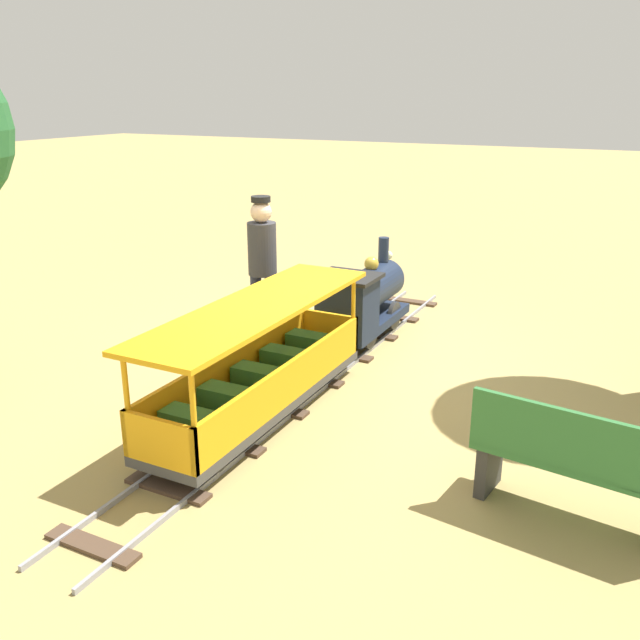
{
  "coord_description": "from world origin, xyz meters",
  "views": [
    {
      "loc": [
        2.81,
        -5.71,
        2.63
      ],
      "look_at": [
        0.0,
        -0.19,
        0.55
      ],
      "focal_mm": 38.32,
      "sensor_mm": 36.0,
      "label": 1
    }
  ],
  "objects_px": {
    "conductor_person": "(262,260)",
    "park_bench": "(576,463)",
    "locomotive": "(363,299)",
    "passenger_car": "(260,372)"
  },
  "relations": [
    {
      "from": "conductor_person",
      "to": "park_bench",
      "type": "xyz_separation_m",
      "value": [
        3.42,
        -1.85,
        -0.54
      ]
    },
    {
      "from": "locomotive",
      "to": "conductor_person",
      "type": "distance_m",
      "value": 1.18
    },
    {
      "from": "conductor_person",
      "to": "park_bench",
      "type": "relative_size",
      "value": 1.21
    },
    {
      "from": "passenger_car",
      "to": "conductor_person",
      "type": "xyz_separation_m",
      "value": [
        -0.89,
        1.51,
        0.53
      ]
    },
    {
      "from": "locomotive",
      "to": "park_bench",
      "type": "distance_m",
      "value": 3.53
    },
    {
      "from": "passenger_car",
      "to": "park_bench",
      "type": "xyz_separation_m",
      "value": [
        2.53,
        -0.34,
        -0.01
      ]
    },
    {
      "from": "park_bench",
      "to": "conductor_person",
      "type": "bearing_deg",
      "value": 151.61
    },
    {
      "from": "passenger_car",
      "to": "locomotive",
      "type": "bearing_deg",
      "value": 90.0
    },
    {
      "from": "conductor_person",
      "to": "park_bench",
      "type": "bearing_deg",
      "value": -28.39
    },
    {
      "from": "locomotive",
      "to": "conductor_person",
      "type": "bearing_deg",
      "value": -145.34
    }
  ]
}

